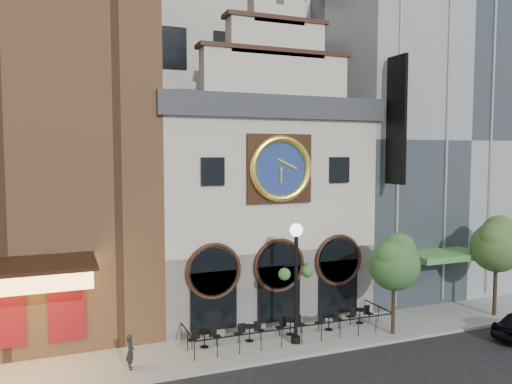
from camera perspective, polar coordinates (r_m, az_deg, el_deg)
The scene contains 16 objects.
ground at distance 24.28m, azimuth 6.60°, elevation -18.21°, with size 120.00×120.00×0.00m, color black.
sidewalk at distance 26.32m, azimuth 3.93°, elevation -16.18°, with size 44.00×5.00×0.15m, color gray.
clock_building at distance 29.67m, azimuth -0.43°, elevation -0.72°, with size 12.60×8.78×18.65m.
theater_building at distance 29.98m, azimuth -26.35°, elevation 10.22°, with size 14.00×15.60×25.00m.
retail_building at distance 37.99m, azimuth 17.01°, elevation 5.41°, with size 14.00×14.40×20.00m.
office_tower at distance 42.52m, azimuth -6.70°, elevation 18.87°, with size 20.00×16.00×40.00m, color beige.
cafe_railing at distance 26.14m, azimuth 3.94°, elevation -15.11°, with size 10.60×2.60×0.90m, color black, non-canonical shape.
bistro_0 at distance 24.74m, azimuth -5.92°, elevation -16.24°, with size 1.58×0.68×0.90m.
bistro_1 at distance 25.35m, azimuth -0.75°, elevation -15.69°, with size 1.58×0.68×0.90m.
bistro_2 at distance 26.25m, azimuth 3.95°, elevation -15.00°, with size 1.58×0.68×0.90m.
bistro_3 at distance 27.10m, azimuth 8.33°, elevation -14.40°, with size 1.58×0.68×0.90m.
bistro_4 at distance 28.39m, azimuth 11.79°, elevation -13.57°, with size 1.58×0.68×0.90m.
pedestrian at distance 22.92m, azimuth -14.17°, elevation -17.29°, with size 0.55×0.36×1.50m, color black.
lamppost at distance 24.31m, azimuth 4.60°, elevation -8.82°, with size 1.87×0.70×5.85m.
tree_left at distance 26.42m, azimuth 15.57°, elevation -7.60°, with size 2.66×2.56×5.12m.
tree_right at distance 31.44m, azimuth 25.82°, elevation -5.25°, with size 2.94×2.83×5.66m.
Camera 1 is at (-10.65, -19.74, 9.28)m, focal length 35.00 mm.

